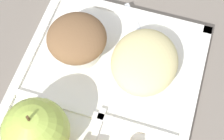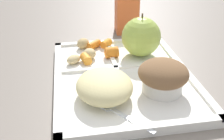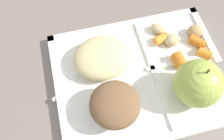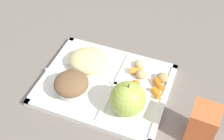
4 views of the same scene
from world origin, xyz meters
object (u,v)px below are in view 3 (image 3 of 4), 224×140
Objects in this scene: lunch_tray at (141,76)px; plastic_fork at (82,71)px; bran_muffin at (115,106)px; green_apple at (198,83)px.

plastic_fork is (0.11, -0.04, 0.01)m from lunch_tray.
lunch_tray is at bearing -139.81° from bran_muffin.
lunch_tray is 0.11m from green_apple.
lunch_tray is 2.90× the size of plastic_fork.
green_apple reaches higher than lunch_tray.
plastic_fork is at bearing -64.97° from bran_muffin.
lunch_tray reaches higher than plastic_fork.
lunch_tray is at bearing 162.00° from plastic_fork.
bran_muffin reaches higher than plastic_fork.
bran_muffin is 0.77× the size of plastic_fork.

